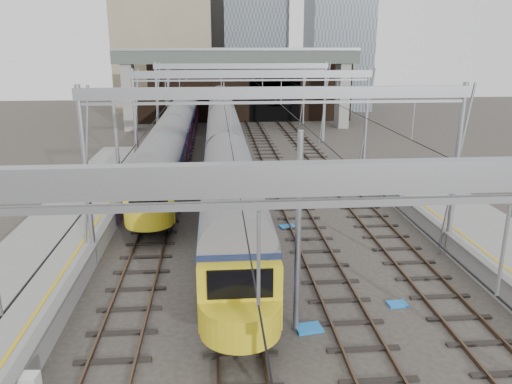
{
  "coord_description": "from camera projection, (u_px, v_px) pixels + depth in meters",
  "views": [
    {
      "loc": [
        -2.62,
        -13.16,
        9.52
      ],
      "look_at": [
        -0.67,
        10.92,
        2.4
      ],
      "focal_mm": 35.0,
      "sensor_mm": 36.0,
      "label": 1
    }
  ],
  "objects": [
    {
      "name": "retaining_wall",
      "position": [
        246.0,
        87.0,
        64.01
      ],
      "size": [
        28.0,
        2.75,
        9.0
      ],
      "color": "black",
      "rests_on": "ground"
    },
    {
      "name": "equip_cover_b",
      "position": [
        287.0,
        227.0,
        27.11
      ],
      "size": [
        0.95,
        0.78,
        0.1
      ],
      "primitive_type": "cube",
      "rotation": [
        0.0,
        0.0,
        0.28
      ],
      "color": "blue",
      "rests_on": "ground"
    },
    {
      "name": "tracks",
      "position": [
        262.0,
        211.0,
        29.81
      ],
      "size": [
        14.4,
        80.0,
        0.22
      ],
      "color": "#4C3828",
      "rests_on": "ground"
    },
    {
      "name": "equip_cover_a",
      "position": [
        309.0,
        328.0,
        17.36
      ],
      "size": [
        1.0,
        0.78,
        0.11
      ],
      "primitive_type": "cube",
      "rotation": [
        0.0,
        0.0,
        0.16
      ],
      "color": "blue",
      "rests_on": "ground"
    },
    {
      "name": "train_second",
      "position": [
        179.0,
        127.0,
        45.67
      ],
      "size": [
        2.57,
        44.64,
        4.5
      ],
      "color": "black",
      "rests_on": "ground"
    },
    {
      "name": "train_main",
      "position": [
        223.0,
        127.0,
        44.79
      ],
      "size": [
        2.69,
        62.33,
        4.67
      ],
      "color": "black",
      "rests_on": "ground"
    },
    {
      "name": "ground",
      "position": [
        306.0,
        365.0,
        15.48
      ],
      "size": [
        160.0,
        160.0,
        0.0
      ],
      "primitive_type": "plane",
      "color": "#38332D",
      "rests_on": "ground"
    },
    {
      "name": "signal_near_left",
      "position": [
        227.0,
        234.0,
        17.26
      ],
      "size": [
        0.39,
        0.48,
        5.19
      ],
      "rotation": [
        0.0,
        0.0,
        -0.19
      ],
      "color": "black",
      "rests_on": "ground"
    },
    {
      "name": "overbridge",
      "position": [
        237.0,
        66.0,
        57.4
      ],
      "size": [
        28.0,
        3.0,
        9.25
      ],
      "color": "gray",
      "rests_on": "ground"
    },
    {
      "name": "equip_cover_c",
      "position": [
        397.0,
        304.0,
        19.0
      ],
      "size": [
        0.77,
        0.57,
        0.09
      ],
      "primitive_type": "cube",
      "rotation": [
        0.0,
        0.0,
        0.08
      ],
      "color": "blue",
      "rests_on": "ground"
    },
    {
      "name": "overhead_line",
      "position": [
        253.0,
        90.0,
        34.16
      ],
      "size": [
        16.8,
        80.0,
        8.0
      ],
      "color": "gray",
      "rests_on": "ground"
    }
  ]
}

